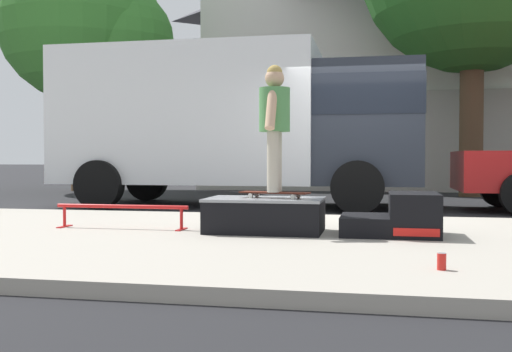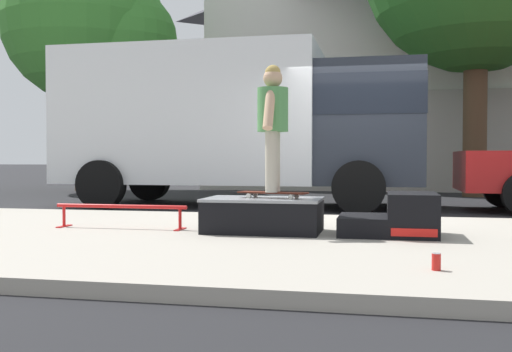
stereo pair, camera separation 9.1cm
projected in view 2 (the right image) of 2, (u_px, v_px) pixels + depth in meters
ground_plane at (359, 220)px, 8.99m from camera, size 140.00×140.00×0.00m
sidewalk_slab at (348, 244)px, 6.06m from camera, size 50.00×5.00×0.12m
skate_box at (263, 214)px, 6.57m from camera, size 1.28×0.80×0.38m
kicker_ramp at (397, 218)px, 6.28m from camera, size 1.02×0.78×0.45m
grind_rail at (121, 210)px, 6.92m from camera, size 1.61×0.28×0.28m
skateboard at (273, 193)px, 6.56m from camera, size 0.80×0.36×0.07m
skater_kid at (273, 117)px, 6.53m from camera, size 0.34×0.72×1.39m
soda_can at (436, 262)px, 4.33m from camera, size 0.07×0.07×0.13m
box_truck at (241, 119)px, 11.58m from camera, size 6.91×2.63×3.05m
street_tree_neighbour at (92, 27)px, 16.97m from camera, size 5.02×4.57×7.11m
house_behind at (359, 63)px, 20.64m from camera, size 9.54×8.22×8.40m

